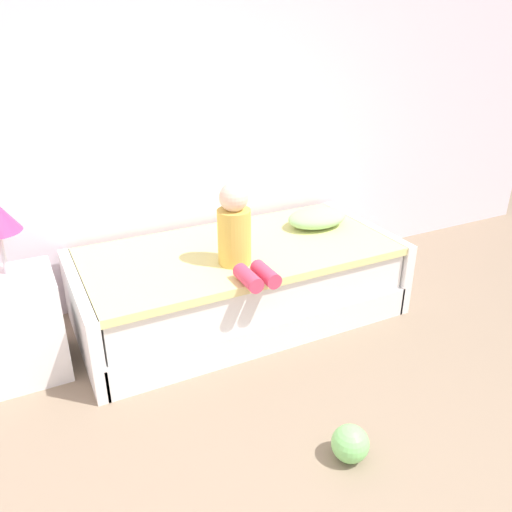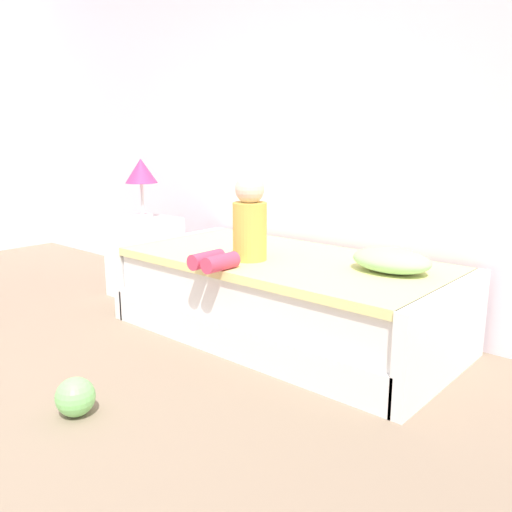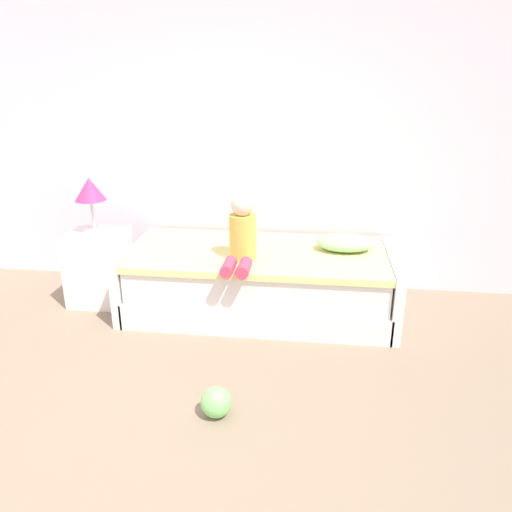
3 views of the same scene
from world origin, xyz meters
The scene contains 7 objects.
wall_rear centered at (0.00, 2.60, 1.45)m, with size 7.20×0.10×2.90m, color white.
bed centered at (0.29, 2.00, 0.25)m, with size 2.11×1.00×0.50m.
nightstand centered at (-1.06, 1.99, 0.30)m, with size 0.44×0.44×0.60m, color white.
table_lamp centered at (-1.06, 1.99, 0.94)m, with size 0.24×0.24×0.45m.
child_figure centered at (0.19, 1.77, 0.70)m, with size 0.20×0.51×0.50m.
pillow centered at (0.96, 2.10, 0.56)m, with size 0.44×0.30×0.13m, color #99CC8C.
toy_ball centered at (0.21, 0.62, 0.09)m, with size 0.18×0.18×0.18m, color #7FD872.
Camera 2 is at (2.26, -0.50, 1.23)m, focal length 37.81 mm.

